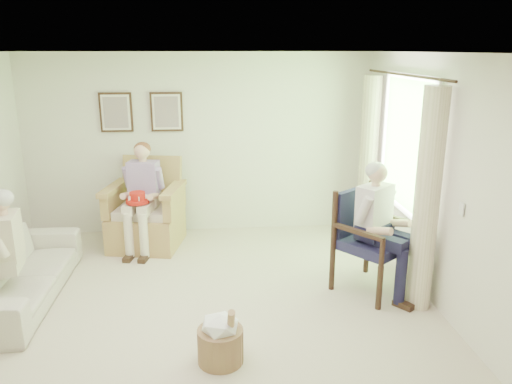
# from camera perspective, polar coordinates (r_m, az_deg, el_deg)

# --- Properties ---
(floor) EXTENTS (5.50, 5.50, 0.00)m
(floor) POSITION_cam_1_polar(r_m,az_deg,el_deg) (5.15, -6.64, -14.80)
(floor) COLOR beige
(floor) RESTS_ON ground
(back_wall) EXTENTS (5.00, 0.04, 2.60)m
(back_wall) POSITION_cam_1_polar(r_m,az_deg,el_deg) (7.30, -6.43, 5.42)
(back_wall) COLOR silver
(back_wall) RESTS_ON ground
(right_wall) EXTENTS (0.04, 5.50, 2.60)m
(right_wall) POSITION_cam_1_polar(r_m,az_deg,el_deg) (5.17, 21.76, -0.07)
(right_wall) COLOR silver
(right_wall) RESTS_ON ground
(ceiling) EXTENTS (5.00, 5.50, 0.02)m
(ceiling) POSITION_cam_1_polar(r_m,az_deg,el_deg) (4.43, -7.75, 15.49)
(ceiling) COLOR white
(ceiling) RESTS_ON back_wall
(window) EXTENTS (0.13, 2.50, 1.63)m
(window) POSITION_cam_1_polar(r_m,az_deg,el_deg) (6.16, 16.84, 5.56)
(window) COLOR #2D6B23
(window) RESTS_ON right_wall
(curtain_left) EXTENTS (0.34, 0.34, 2.30)m
(curtain_left) POSITION_cam_1_polar(r_m,az_deg,el_deg) (5.32, 18.92, -1.02)
(curtain_left) COLOR beige
(curtain_left) RESTS_ON ground
(curtain_right) EXTENTS (0.34, 0.34, 2.30)m
(curtain_right) POSITION_cam_1_polar(r_m,az_deg,el_deg) (7.10, 12.69, 3.59)
(curtain_right) COLOR beige
(curtain_right) RESTS_ON ground
(framed_print_left) EXTENTS (0.45, 0.05, 0.55)m
(framed_print_left) POSITION_cam_1_polar(r_m,az_deg,el_deg) (7.31, -15.71, 8.76)
(framed_print_left) COLOR #382114
(framed_print_left) RESTS_ON back_wall
(framed_print_right) EXTENTS (0.45, 0.05, 0.55)m
(framed_print_right) POSITION_cam_1_polar(r_m,az_deg,el_deg) (7.22, -10.18, 9.01)
(framed_print_right) COLOR #382114
(framed_print_right) RESTS_ON back_wall
(wicker_armchair) EXTENTS (0.94, 0.93, 1.20)m
(wicker_armchair) POSITION_cam_1_polar(r_m,az_deg,el_deg) (7.05, -12.41, -2.97)
(wicker_armchair) COLOR tan
(wicker_armchair) RESTS_ON ground
(wood_armchair) EXTENTS (0.73, 0.69, 1.12)m
(wood_armchair) POSITION_cam_1_polar(r_m,az_deg,el_deg) (5.78, 13.11, -4.82)
(wood_armchair) COLOR black
(wood_armchair) RESTS_ON ground
(sofa) EXTENTS (2.13, 0.83, 0.62)m
(sofa) POSITION_cam_1_polar(r_m,az_deg,el_deg) (6.03, -25.61, -8.27)
(sofa) COLOR beige
(sofa) RESTS_ON ground
(person_wicker) EXTENTS (0.40, 0.63, 1.43)m
(person_wicker) POSITION_cam_1_polar(r_m,az_deg,el_deg) (6.77, -12.80, 0.37)
(person_wicker) COLOR beige
(person_wicker) RESTS_ON ground
(person_dark) EXTENTS (0.40, 0.62, 1.45)m
(person_dark) POSITION_cam_1_polar(r_m,az_deg,el_deg) (5.53, 13.85, -3.05)
(person_dark) COLOR #181734
(person_dark) RESTS_ON ground
(person_sofa) EXTENTS (0.42, 0.62, 1.28)m
(person_sofa) POSITION_cam_1_polar(r_m,az_deg,el_deg) (5.63, -27.13, -5.57)
(person_sofa) COLOR #C0B69B
(person_sofa) RESTS_ON ground
(red_hat) EXTENTS (0.30, 0.30, 0.14)m
(red_hat) POSITION_cam_1_polar(r_m,az_deg,el_deg) (6.61, -13.39, -0.73)
(red_hat) COLOR red
(red_hat) RESTS_ON person_wicker
(hatbox) EXTENTS (0.51, 0.51, 0.59)m
(hatbox) POSITION_cam_1_polar(r_m,az_deg,el_deg) (4.49, -4.08, -16.32)
(hatbox) COLOR tan
(hatbox) RESTS_ON ground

